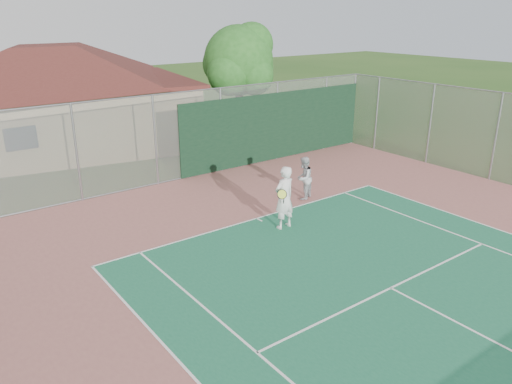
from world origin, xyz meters
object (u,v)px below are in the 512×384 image
at_px(tree, 240,63).
at_px(player_white_front, 284,198).
at_px(player_grey_back, 304,179).
at_px(clubhouse, 52,87).

distance_m(tree, player_white_front, 12.68).
distance_m(player_white_front, player_grey_back, 2.72).
bearing_deg(player_grey_back, tree, -137.98).
distance_m(tree, player_grey_back, 10.45).
bearing_deg(clubhouse, tree, -11.99).
bearing_deg(clubhouse, player_white_front, -69.31).
bearing_deg(tree, clubhouse, 157.59).
bearing_deg(player_white_front, player_grey_back, -149.10).
bearing_deg(player_grey_back, player_white_front, 9.25).
relative_size(tree, player_grey_back, 3.82).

